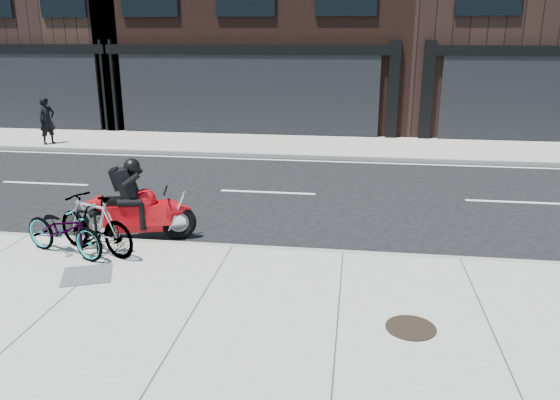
# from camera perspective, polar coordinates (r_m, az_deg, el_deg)

# --- Properties ---
(ground) EXTENTS (120.00, 120.00, 0.00)m
(ground) POSITION_cam_1_polar(r_m,az_deg,el_deg) (11.82, -2.86, -1.89)
(ground) COLOR black
(ground) RESTS_ON ground
(sidewalk_near) EXTENTS (60.00, 6.00, 0.13)m
(sidewalk_near) POSITION_cam_1_polar(r_m,az_deg,el_deg) (7.38, -10.37, -13.95)
(sidewalk_near) COLOR gray
(sidewalk_near) RESTS_ON ground
(sidewalk_far) EXTENTS (60.00, 3.50, 0.13)m
(sidewalk_far) POSITION_cam_1_polar(r_m,az_deg,el_deg) (19.22, 1.49, 5.74)
(sidewalk_far) COLOR gray
(sidewalk_far) RESTS_ON ground
(bike_rack) EXTENTS (0.43, 0.20, 0.77)m
(bike_rack) POSITION_cam_1_polar(r_m,az_deg,el_deg) (10.08, -19.46, -2.79)
(bike_rack) COLOR black
(bike_rack) RESTS_ON sidewalk_near
(bicycle_front) EXTENTS (1.87, 1.17, 0.93)m
(bicycle_front) POSITION_cam_1_polar(r_m,az_deg,el_deg) (10.10, -21.65, -2.89)
(bicycle_front) COLOR gray
(bicycle_front) RESTS_ON sidewalk_near
(bicycle_rear) EXTENTS (1.83, 1.14, 1.07)m
(bicycle_rear) POSITION_cam_1_polar(r_m,az_deg,el_deg) (9.98, -18.76, -2.39)
(bicycle_rear) COLOR gray
(bicycle_rear) RESTS_ON sidewalk_near
(motorcycle) EXTENTS (2.14, 0.83, 1.63)m
(motorcycle) POSITION_cam_1_polar(r_m,az_deg,el_deg) (10.68, -14.13, -0.76)
(motorcycle) COLOR black
(motorcycle) RESTS_ON ground
(pedestrian) EXTENTS (0.62, 0.70, 1.61)m
(pedestrian) POSITION_cam_1_polar(r_m,az_deg,el_deg) (20.64, -23.16, 7.62)
(pedestrian) COLOR black
(pedestrian) RESTS_ON sidewalk_far
(manhole_cover) EXTENTS (0.77, 0.77, 0.02)m
(manhole_cover) POSITION_cam_1_polar(r_m,az_deg,el_deg) (7.53, 13.50, -12.85)
(manhole_cover) COLOR black
(manhole_cover) RESTS_ON sidewalk_near
(utility_grate) EXTENTS (0.98, 0.98, 0.02)m
(utility_grate) POSITION_cam_1_polar(r_m,az_deg,el_deg) (9.30, -19.52, -7.38)
(utility_grate) COLOR #49494C
(utility_grate) RESTS_ON sidewalk_near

